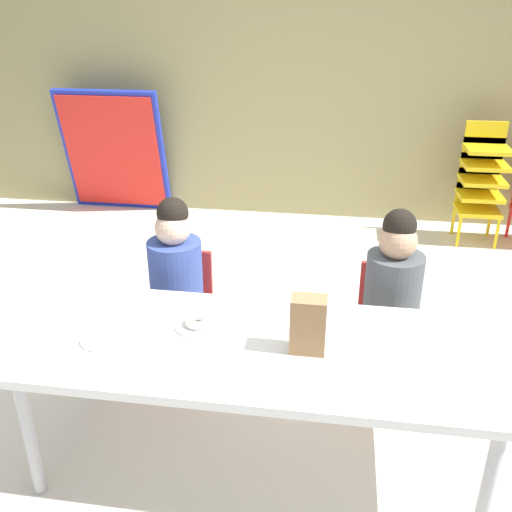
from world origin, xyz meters
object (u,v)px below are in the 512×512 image
Objects in this scene: paper_plate_center_table at (104,339)px; seated_child_middle_seat at (393,285)px; craft_table at (259,354)px; folded_activity_table at (114,152)px; kid_chair_yellow_stack at (482,177)px; donut_powdered_on_plate at (197,321)px; seated_child_near_camera at (176,270)px; paper_bag_brown at (308,325)px; paper_plate_near_edge at (197,325)px.

seated_child_middle_seat is at bearing 30.06° from paper_plate_center_table.
folded_activity_table reaches higher than craft_table.
folded_activity_table is 3.08m from paper_plate_center_table.
donut_powdered_on_plate is at bearing -122.51° from kid_chair_yellow_stack.
donut_powdered_on_plate is at bearing -65.15° from seated_child_near_camera.
seated_child_near_camera is 0.92m from paper_bag_brown.
paper_plate_near_edge and paper_plate_center_table have the same top height.
paper_plate_near_edge is (-0.45, 0.10, -0.11)m from paper_bag_brown.
folded_activity_table reaches higher than seated_child_middle_seat.
paper_bag_brown is at bearing -113.84° from kid_chair_yellow_stack.
seated_child_middle_seat reaches higher than donut_powdered_on_plate.
seated_child_middle_seat is 1.00× the size of kid_chair_yellow_stack.
seated_child_near_camera is 4.17× the size of paper_bag_brown.
kid_chair_yellow_stack is 2.98m from donut_powdered_on_plate.
paper_bag_brown is at bearing -12.60° from donut_powdered_on_plate.
kid_chair_yellow_stack is 3.29m from paper_plate_center_table.
kid_chair_yellow_stack reaches higher than paper_bag_brown.
donut_powdered_on_plate reaches higher than paper_plate_near_edge.
seated_child_near_camera is 0.84× the size of folded_activity_table.
craft_table is 1.66× the size of folded_activity_table.
seated_child_near_camera is at bearing -61.59° from folded_activity_table.
craft_table is at bearing 175.84° from paper_bag_brown.
seated_child_near_camera reaches higher than kid_chair_yellow_stack.
folded_activity_table reaches higher than paper_plate_center_table.
paper_plate_center_table is 0.36m from donut_powdered_on_plate.
seated_child_middle_seat is at bearing 32.16° from donut_powdered_on_plate.
paper_bag_brown is (0.68, -0.60, 0.12)m from seated_child_near_camera.
seated_child_middle_seat is (1.03, 0.00, 0.00)m from seated_child_near_camera.
folded_activity_table is 3.08m from paper_plate_near_edge.
seated_child_near_camera is at bearing 129.98° from craft_table.
seated_child_near_camera is 1.00× the size of kid_chair_yellow_stack.
kid_chair_yellow_stack is (1.34, 2.60, -0.00)m from craft_table.
paper_bag_brown is at bearing -4.16° from craft_table.
paper_bag_brown is 2.15× the size of donut_powdered_on_plate.
seated_child_near_camera is at bearing 180.00° from seated_child_middle_seat.
paper_plate_center_table is at bearing -176.28° from paper_bag_brown.
paper_plate_near_edge is (0.23, -0.50, 0.02)m from seated_child_near_camera.
seated_child_near_camera is 0.56m from donut_powdered_on_plate.
craft_table is at bearing -58.90° from folded_activity_table.
paper_bag_brown is 0.47m from paper_plate_near_edge.
paper_plate_near_edge is at bearing -62.23° from folded_activity_table.
donut_powdered_on_plate is (-0.26, 0.09, 0.07)m from craft_table.
paper_bag_brown reaches higher than paper_plate_near_edge.
paper_bag_brown is 0.47m from donut_powdered_on_plate.
folded_activity_table is 4.94× the size of paper_bag_brown.
kid_chair_yellow_stack is at bearing 54.07° from paper_plate_center_table.
kid_chair_yellow_stack is 8.98× the size of donut_powdered_on_plate.
paper_plate_center_table is at bearing -125.93° from kid_chair_yellow_stack.
donut_powdered_on_plate is (-1.60, -2.51, 0.07)m from kid_chair_yellow_stack.
craft_table is 1.96× the size of seated_child_near_camera.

